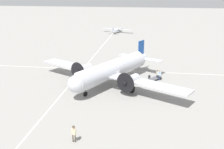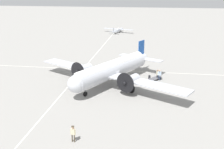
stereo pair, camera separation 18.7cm
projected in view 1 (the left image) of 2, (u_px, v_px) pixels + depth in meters
The scene contains 10 objects.
ground_plane at pixel (112, 84), 44.63m from camera, with size 300.00×300.00×0.00m, color gray.
apron_line_eastwest at pixel (118, 71), 51.60m from camera, with size 120.00×0.16×0.01m.
apron_line_northsouth at pixel (72, 82), 45.54m from camera, with size 0.16×120.00×0.01m.
airliner_main at pixel (110, 70), 43.56m from camera, with size 24.81×18.75×5.67m.
crew_foreground at pixel (74, 132), 28.06m from camera, with size 0.59×0.35×1.77m.
passenger_boarding at pixel (159, 74), 46.15m from camera, with size 0.59×0.32×1.82m.
ramp_agent at pixel (157, 73), 46.56m from camera, with size 0.41×0.47×1.70m.
suitcase_near_door at pixel (149, 77), 47.01m from camera, with size 0.37×0.13×0.66m.
baggage_cart at pixel (155, 78), 46.60m from camera, with size 2.35×2.60×0.56m.
light_aircraft_distant at pixel (117, 30), 90.97m from camera, with size 10.05×7.66×1.96m.
Camera 1 is at (6.06, -41.51, 15.31)m, focal length 45.00 mm.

